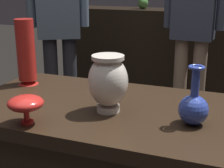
% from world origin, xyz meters
% --- Properties ---
extents(back_display_shelf, '(2.60, 0.40, 0.99)m').
position_xyz_m(back_display_shelf, '(0.00, 2.20, 0.49)').
color(back_display_shelf, black).
rests_on(back_display_shelf, ground_plane).
extents(vase_centerpiece, '(0.15, 0.15, 0.21)m').
position_xyz_m(vase_centerpiece, '(-0.01, -0.05, 0.92)').
color(vase_centerpiece, silver).
rests_on(vase_centerpiece, display_plinth).
extents(vase_tall_behind, '(0.10, 0.10, 0.31)m').
position_xyz_m(vase_tall_behind, '(-0.49, 0.14, 0.95)').
color(vase_tall_behind, red).
rests_on(vase_tall_behind, display_plinth).
extents(vase_left_accent, '(0.10, 0.10, 0.21)m').
position_xyz_m(vase_left_accent, '(0.30, -0.06, 0.86)').
color(vase_left_accent, '#2D429E').
rests_on(vase_left_accent, display_plinth).
extents(vase_right_accent, '(0.12, 0.12, 0.10)m').
position_xyz_m(vase_right_accent, '(-0.23, -0.26, 0.87)').
color(vase_right_accent, red).
rests_on(vase_right_accent, display_plinth).
extents(shelf_vase_left, '(0.11, 0.11, 0.23)m').
position_xyz_m(shelf_vase_left, '(-0.52, 2.19, 1.06)').
color(shelf_vase_left, '#477A38').
rests_on(shelf_vase_left, back_display_shelf).
extents(visitor_near_left, '(0.42, 0.32, 1.70)m').
position_xyz_m(visitor_near_left, '(-0.90, 1.15, 1.01)').
color(visitor_near_left, '#232328').
rests_on(visitor_near_left, ground_plane).
extents(visitor_center_back, '(0.47, 0.20, 1.67)m').
position_xyz_m(visitor_center_back, '(0.07, 1.54, 0.98)').
color(visitor_center_back, '#846B56').
rests_on(visitor_center_back, ground_plane).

